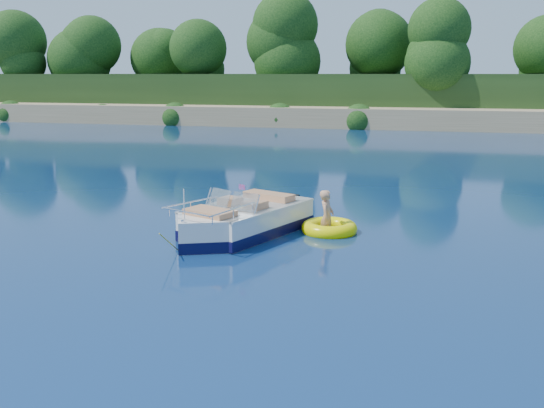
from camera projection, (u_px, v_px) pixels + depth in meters
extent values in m
plane|color=#091F3F|center=(164.00, 278.00, 12.20)|extent=(160.00, 160.00, 0.00)
cube|color=#8D7A52|center=(360.00, 119.00, 48.14)|extent=(170.00, 8.00, 2.00)
cube|color=#1C3214|center=(383.00, 99.00, 73.64)|extent=(170.00, 56.00, 6.00)
cylinder|color=black|center=(162.00, 84.00, 54.21)|extent=(0.44, 0.44, 3.20)
sphere|color=black|center=(161.00, 49.00, 53.57)|extent=(5.28, 5.28, 5.28)
cylinder|color=black|center=(366.00, 82.00, 51.34)|extent=(0.44, 0.44, 3.60)
sphere|color=black|center=(367.00, 41.00, 50.62)|extent=(5.94, 5.94, 5.94)
cube|color=white|center=(248.00, 223.00, 15.58)|extent=(2.95, 3.81, 0.94)
cube|color=white|center=(206.00, 236.00, 14.32)|extent=(1.65, 1.65, 0.94)
cube|color=#0C0A33|center=(248.00, 227.00, 15.61)|extent=(2.99, 3.86, 0.27)
cube|color=#0C0A33|center=(206.00, 241.00, 14.35)|extent=(1.69, 1.69, 0.27)
cube|color=#A57F57|center=(254.00, 211.00, 15.74)|extent=(2.23, 2.74, 0.09)
cube|color=white|center=(248.00, 206.00, 15.49)|extent=(2.99, 3.83, 0.05)
cube|color=black|center=(289.00, 208.00, 17.03)|extent=(0.58, 0.48, 0.81)
cube|color=#8C9EA5|center=(220.00, 198.00, 15.18)|extent=(0.72, 0.56, 0.43)
cube|color=#8C9EA5|center=(245.00, 202.00, 14.71)|extent=(0.74, 0.40, 0.43)
cube|color=tan|center=(230.00, 204.00, 15.54)|extent=(0.64, 0.64, 0.36)
cube|color=tan|center=(255.00, 208.00, 15.07)|extent=(0.64, 0.64, 0.36)
cube|color=tan|center=(269.00, 199.00, 16.19)|extent=(1.48, 0.99, 0.34)
cube|color=tan|center=(210.00, 216.00, 14.36)|extent=(1.35, 1.07, 0.30)
cylinder|color=white|center=(184.00, 206.00, 13.61)|extent=(0.03, 0.03, 0.76)
cube|color=red|center=(242.00, 187.00, 14.68)|extent=(0.19, 0.09, 0.13)
cube|color=silver|center=(183.00, 221.00, 13.65)|extent=(0.10, 0.08, 0.04)
cylinder|color=gold|center=(170.00, 243.00, 13.58)|extent=(0.06, 0.97, 0.69)
torus|color=#FFF600|center=(329.00, 228.00, 15.70)|extent=(1.68, 1.68, 0.38)
torus|color=red|center=(329.00, 228.00, 15.70)|extent=(1.38, 1.38, 0.13)
imported|color=tan|center=(327.00, 232.00, 15.71)|extent=(0.36, 0.79, 1.56)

